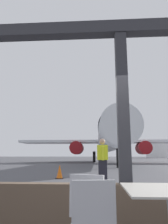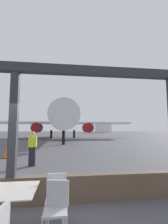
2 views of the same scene
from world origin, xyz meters
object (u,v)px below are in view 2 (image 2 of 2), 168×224
cafe_chair_window_right (56,194)px  cafe_chair_side_extra (57,204)px  traffic_cone (6,153)px  fuel_storage_tank (104,127)px  dining_table (8,206)px  airplane (63,121)px  ground_crew_worker (32,148)px

cafe_chair_window_right → cafe_chair_side_extra: cafe_chair_window_right is taller
cafe_chair_window_right → traffic_cone: cafe_chair_window_right is taller
traffic_cone → cafe_chair_window_right: bearing=-66.3°
cafe_chair_side_extra → fuel_storage_tank: (23.81, 88.38, 2.46)m
dining_table → traffic_cone: bearing=107.9°
fuel_storage_tank → traffic_cone: bearing=-108.8°
cafe_chair_window_right → cafe_chair_side_extra: bearing=-87.2°
cafe_chair_side_extra → fuel_storage_tank: fuel_storage_tank is taller
cafe_chair_side_extra → airplane: size_ratio=0.03×
airplane → traffic_cone: (-3.75, -20.60, -3.14)m
cafe_chair_side_extra → traffic_cone: (-3.47, 8.23, -0.22)m
cafe_chair_side_extra → airplane: airplane is taller
cafe_chair_window_right → fuel_storage_tank: fuel_storage_tank is taller
ground_crew_worker → cafe_chair_side_extra: bearing=-76.2°
cafe_chair_window_right → fuel_storage_tank: (23.83, 88.00, 2.44)m
fuel_storage_tank → cafe_chair_side_extra: bearing=-105.1°
traffic_cone → cafe_chair_side_extra: bearing=-67.2°
airplane → ground_crew_worker: (-1.70, -23.10, -2.55)m
cafe_chair_side_extra → traffic_cone: cafe_chair_side_extra is taller
dining_table → fuel_storage_tank: size_ratio=0.10×
airplane → fuel_storage_tank: (23.53, 59.56, -0.46)m
dining_table → ground_crew_worker: ground_crew_worker is taller
cafe_chair_window_right → ground_crew_worker: (-1.39, 5.35, 0.34)m
cafe_chair_side_extra → ground_crew_worker: 5.91m
airplane → traffic_cone: airplane is taller
dining_table → airplane: (1.13, 28.72, 2.94)m
airplane → cafe_chair_side_extra: bearing=-90.6°
cafe_chair_window_right → ground_crew_worker: ground_crew_worker is taller
cafe_chair_window_right → traffic_cone: bearing=113.7°
ground_crew_worker → fuel_storage_tank: fuel_storage_tank is taller
cafe_chair_window_right → fuel_storage_tank: size_ratio=0.09×
dining_table → fuel_storage_tank: (24.65, 88.28, 2.49)m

